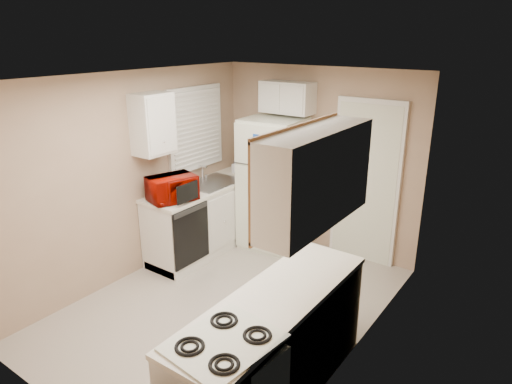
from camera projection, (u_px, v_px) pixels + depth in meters
The scene contains 18 objects.
floor at pixel (229, 304), 4.94m from camera, with size 3.80×3.80×0.00m, color beige.
ceiling at pixel (224, 77), 4.15m from camera, with size 3.80×3.80×0.00m, color white.
wall_left at pixel (133, 176), 5.31m from camera, with size 3.80×3.80×0.00m, color tan.
wall_right at pixel (358, 235), 3.77m from camera, with size 3.80×3.80×0.00m, color tan.
wall_back at pixel (318, 160), 6.00m from camera, with size 2.80×2.80×0.00m, color tan.
wall_front at pixel (50, 280), 3.08m from camera, with size 2.80×2.80×0.00m, color tan.
left_counter at pixel (206, 218), 6.08m from camera, with size 0.60×1.80×0.90m, color silver.
dishwasher at pixel (191, 236), 5.45m from camera, with size 0.03×0.58×0.72m, color black.
sink at pixel (213, 186), 6.06m from camera, with size 0.54×0.74×0.16m, color gray.
microwave at pixel (172, 188), 5.37m from camera, with size 0.30×0.54×0.36m, color #850800.
soap_bottle at pixel (235, 166), 6.47m from camera, with size 0.08×0.09×0.19m, color silver.
window_blinds at pixel (196, 128), 5.96m from camera, with size 0.10×0.98×1.08m, color silver.
upper_cabinet_left at pixel (153, 124), 5.20m from camera, with size 0.30×0.45×0.70m, color silver.
refrigerator at pixel (273, 184), 6.07m from camera, with size 0.72×0.70×1.76m, color silver.
cabinet_over_fridge at pixel (287, 97), 5.84m from camera, with size 0.70×0.30×0.40m, color silver.
interior_door at pixel (366, 183), 5.65m from camera, with size 0.86×0.06×2.08m, color silver.
right_counter at pixel (274, 348), 3.57m from camera, with size 0.60×2.00×0.90m, color silver.
upper_cabinet_right at pixel (317, 177), 3.27m from camera, with size 0.30×1.20×0.70m, color silver.
Camera 1 is at (2.71, -3.30, 2.78)m, focal length 32.00 mm.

